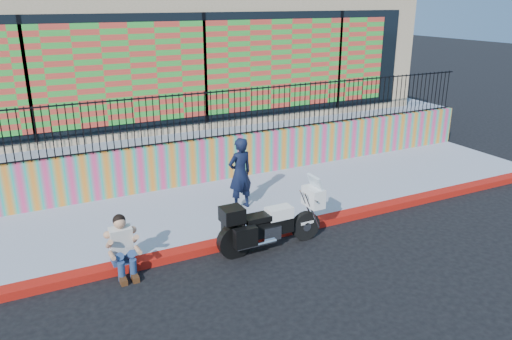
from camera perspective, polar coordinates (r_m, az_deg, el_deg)
ground at (r=10.34m, az=3.10°, el=-7.24°), size 90.00×90.00×0.00m
red_curb at (r=10.31m, az=3.10°, el=-6.87°), size 16.00×0.30×0.15m
sidewalk at (r=11.64m, az=-0.94°, el=-3.71°), size 16.00×3.00×0.15m
mural_wall at (r=12.79m, az=-4.09°, el=1.35°), size 16.00×0.20×1.10m
metal_fence at (r=12.49m, az=-4.22°, el=6.39°), size 15.80×0.04×1.20m
elevated_platform at (r=17.47m, az=-10.65°, el=5.63°), size 16.00×10.00×1.25m
storefront_building at (r=16.86m, az=-10.99°, el=14.18°), size 14.00×8.06×4.00m
police_motorcycle at (r=9.51m, az=1.56°, el=-5.93°), size 2.14×0.71×1.33m
police_officer at (r=10.88m, az=-1.83°, el=-0.40°), size 0.64×0.48×1.61m
seated_man at (r=8.98m, az=-14.90°, el=-9.00°), size 0.54×0.71×1.06m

